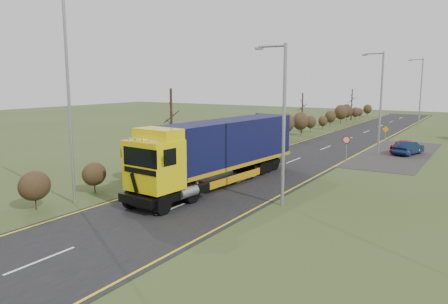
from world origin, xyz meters
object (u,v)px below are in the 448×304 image
Objects in this scene: car_blue_sedan at (409,148)px; speed_sign at (346,145)px; lorry at (218,148)px; streetlight_near at (282,118)px; car_red_hatchback at (405,146)px.

car_blue_sedan is 8.48m from speed_sign.
lorry is 12.05m from speed_sign.
lorry reaches higher than speed_sign.
speed_sign is (5.00, 10.93, -0.75)m from lorry.
streetlight_near is (5.30, -2.07, 2.30)m from lorry.
car_red_hatchback is at bearing 69.13° from speed_sign.
streetlight_near is 3.67× the size of speed_sign.
lorry is at bearing 80.47° from car_blue_sedan.
streetlight_near reaches higher than car_blue_sedan.
speed_sign reaches higher than car_blue_sedan.
lorry reaches higher than car_red_hatchback.
car_red_hatchback is at bearing -32.65° from car_blue_sedan.
car_red_hatchback is at bearing 82.49° from streetlight_near.
car_red_hatchback reaches higher than car_blue_sedan.
lorry is 6.14m from streetlight_near.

